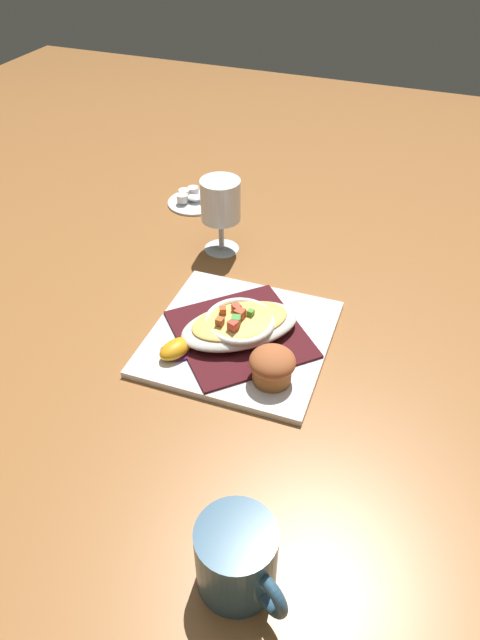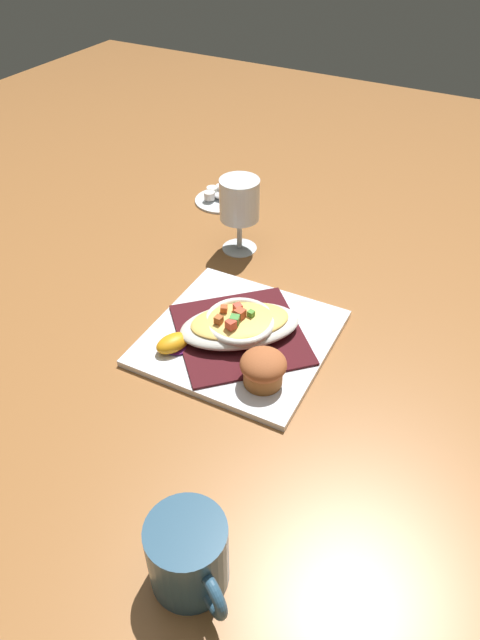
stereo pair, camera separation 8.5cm
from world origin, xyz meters
name	(u,v)px [view 1 (the left image)]	position (x,y,z in m)	size (l,w,h in m)	color
ground_plane	(240,340)	(0.00, 0.00, 0.00)	(2.60, 2.60, 0.00)	#975E30
square_plate	(240,337)	(0.00, 0.00, 0.01)	(0.27, 0.27, 0.01)	white
folded_napkin	(240,334)	(0.00, 0.00, 0.01)	(0.19, 0.19, 0.00)	#451419
gratin_dish	(240,324)	(0.00, 0.00, 0.03)	(0.21, 0.20, 0.05)	silver
muffin	(272,365)	(0.08, -0.07, 0.04)	(0.07, 0.07, 0.05)	#A55F2B
orange_garnish	(176,349)	(-0.07, -0.08, 0.02)	(0.05, 0.06, 0.02)	#5B195D
coffee_mug	(237,561)	(0.13, -0.35, 0.04)	(0.11, 0.08, 0.09)	#2C506B
stemmed_glass	(221,204)	(-0.13, 0.23, 0.09)	(0.07, 0.07, 0.14)	white
creamer_saucer	(194,201)	(-0.25, 0.37, 0.00)	(0.11, 0.11, 0.01)	white
spoon	(196,198)	(-0.24, 0.37, 0.01)	(0.11, 0.04, 0.01)	silver
creamer_cup_0	(193,191)	(-0.26, 0.39, 0.02)	(0.02, 0.02, 0.02)	white
creamer_cup_1	(184,193)	(-0.28, 0.38, 0.02)	(0.02, 0.02, 0.02)	white
creamer_cup_2	(182,198)	(-0.27, 0.36, 0.02)	(0.02, 0.02, 0.02)	silver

